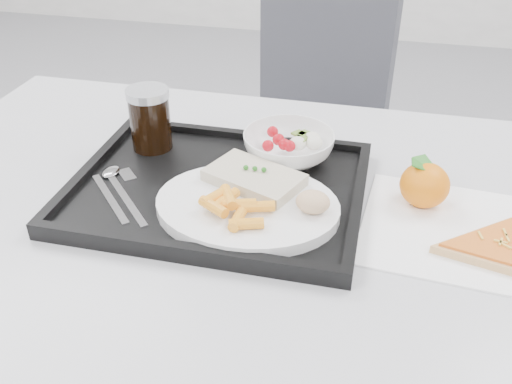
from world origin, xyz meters
The scene contains 14 objects.
table centered at (0.00, 0.30, 0.68)m, with size 1.20×0.80×0.75m.
chair centered at (0.01, 1.04, 0.54)m, with size 0.55×0.57×0.93m.
tray centered at (-0.05, 0.32, 0.76)m, with size 0.45×0.35×0.03m.
dinner_plate centered at (0.02, 0.26, 0.77)m, with size 0.27×0.27×0.02m.
fish_fillet centered at (0.01, 0.31, 0.79)m, with size 0.16×0.13×0.03m.
bread_roll centered at (0.11, 0.26, 0.80)m, with size 0.05×0.04×0.03m.
salad_bowl centered at (0.05, 0.43, 0.79)m, with size 0.15×0.15×0.05m.
cola_glass centered at (-0.19, 0.41, 0.82)m, with size 0.07×0.07×0.11m.
cutlery centered at (-0.20, 0.27, 0.77)m, with size 0.14×0.15×0.01m.
napkin centered at (0.31, 0.30, 0.75)m, with size 0.27×0.26×0.00m.
tangerine centered at (0.27, 0.36, 0.79)m, with size 0.09×0.09×0.07m.
pizza_slice centered at (0.37, 0.26, 0.76)m, with size 0.24×0.24×0.02m.
carrot_pile centered at (0.00, 0.22, 0.80)m, with size 0.11×0.08×0.03m.
salad_contents centered at (0.06, 0.43, 0.80)m, with size 0.10×0.07×0.02m.
Camera 1 is at (0.19, -0.40, 1.25)m, focal length 40.00 mm.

